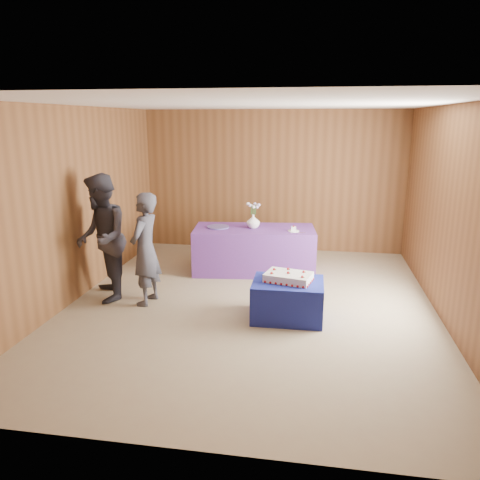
% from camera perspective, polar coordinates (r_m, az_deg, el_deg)
% --- Properties ---
extents(ground, '(6.00, 6.00, 0.00)m').
position_cam_1_polar(ground, '(6.58, 1.29, -7.95)').
color(ground, gray).
rests_on(ground, ground).
extents(room_shell, '(5.04, 6.04, 2.72)m').
position_cam_1_polar(room_shell, '(6.12, 1.38, 7.85)').
color(room_shell, brown).
rests_on(room_shell, ground).
extents(cake_table, '(0.91, 0.71, 0.50)m').
position_cam_1_polar(cake_table, '(6.12, 5.82, -7.26)').
color(cake_table, navy).
rests_on(cake_table, ground).
extents(serving_table, '(2.09, 1.11, 0.75)m').
position_cam_1_polar(serving_table, '(7.90, 1.74, -1.20)').
color(serving_table, '#62328B').
rests_on(serving_table, ground).
extents(sheet_cake, '(0.67, 0.53, 0.14)m').
position_cam_1_polar(sheet_cake, '(6.04, 5.92, -4.51)').
color(sheet_cake, silver).
rests_on(sheet_cake, cake_table).
extents(vase, '(0.26, 0.26, 0.23)m').
position_cam_1_polar(vase, '(7.79, 1.62, 2.30)').
color(vase, white).
rests_on(vase, serving_table).
extents(flower_spray, '(0.23, 0.23, 0.18)m').
position_cam_1_polar(flower_spray, '(7.74, 1.63, 4.22)').
color(flower_spray, '#235925').
rests_on(flower_spray, vase).
extents(platter, '(0.46, 0.46, 0.02)m').
position_cam_1_polar(platter, '(7.86, -2.69, 1.60)').
color(platter, '#50458B').
rests_on(platter, serving_table).
extents(plate, '(0.20, 0.20, 0.01)m').
position_cam_1_polar(plate, '(7.63, 6.55, 1.11)').
color(plate, white).
rests_on(plate, serving_table).
extents(cake_slice, '(0.08, 0.07, 0.09)m').
position_cam_1_polar(cake_slice, '(7.62, 6.56, 1.41)').
color(cake_slice, silver).
rests_on(cake_slice, plate).
extents(knife, '(0.26, 0.07, 0.00)m').
position_cam_1_polar(knife, '(7.53, 7.02, 0.89)').
color(knife, '#B6B6BB').
rests_on(knife, serving_table).
extents(guest_left, '(0.43, 0.61, 1.57)m').
position_cam_1_polar(guest_left, '(6.54, -11.48, -1.10)').
color(guest_left, '#3A3B45').
rests_on(guest_left, ground).
extents(guest_right, '(1.00, 1.09, 1.80)m').
position_cam_1_polar(guest_right, '(6.81, -16.52, 0.21)').
color(guest_right, '#2F2E37').
rests_on(guest_right, ground).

